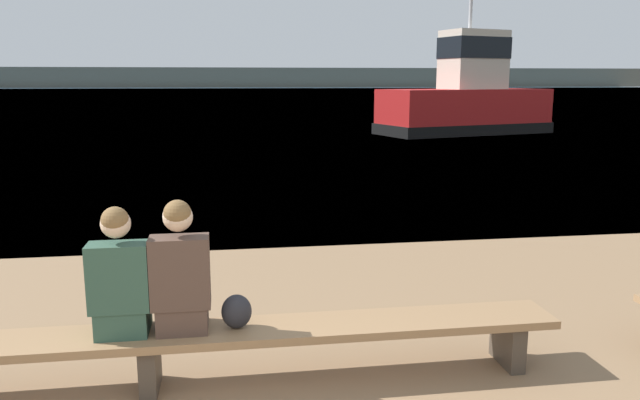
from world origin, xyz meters
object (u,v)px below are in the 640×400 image
at_px(shopping_bag, 237,311).
at_px(bench_main, 149,344).
at_px(person_right, 180,275).
at_px(tugboat_red, 466,101).
at_px(person_left, 120,280).

bearing_deg(shopping_bag, bench_main, -179.31).
distance_m(person_right, tugboat_red, 23.05).
relative_size(bench_main, tugboat_red, 0.79).
bearing_deg(bench_main, tugboat_red, 62.91).
relative_size(person_left, person_right, 0.96).
bearing_deg(bench_main, shopping_bag, 0.69).
height_order(person_left, shopping_bag, person_left).
bearing_deg(bench_main, person_right, -0.02).
xyz_separation_m(person_left, shopping_bag, (0.81, 0.01, -0.28)).
relative_size(person_right, shopping_bag, 3.84).
height_order(shopping_bag, tugboat_red, tugboat_red).
relative_size(bench_main, person_left, 6.48).
distance_m(bench_main, tugboat_red, 23.18).
height_order(bench_main, tugboat_red, tugboat_red).
height_order(bench_main, person_left, person_left).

